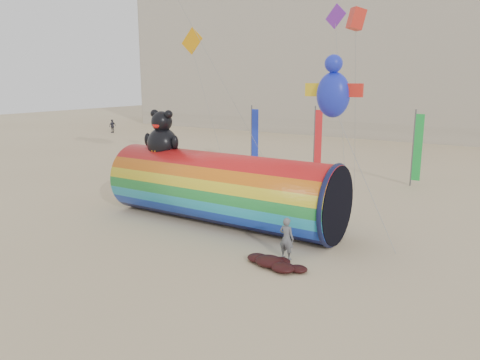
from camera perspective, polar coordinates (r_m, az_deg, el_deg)
The scene contains 6 objects.
ground at distance 22.33m, azimuth -3.18°, elevation -6.57°, with size 160.00×160.00×0.00m, color #CCB58C.
hotel_building at distance 67.68m, azimuth 11.85°, elevation 14.68°, with size 60.40×15.40×20.60m.
windsock_assembly at distance 23.53m, azimuth -2.24°, elevation -0.81°, with size 12.31×3.75×5.67m.
kite_handler at distance 19.15m, azimuth 5.70°, elevation -7.10°, with size 0.64×0.42×1.75m, color slate.
fabric_bundle at distance 18.57m, azimuth 4.20°, elevation -10.03°, with size 2.62×1.35×0.41m.
festival_banners at distance 35.05m, azimuth 10.36°, elevation 4.60°, with size 12.38×1.99×5.20m.
Camera 1 is at (12.41, -17.10, 7.22)m, focal length 35.00 mm.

